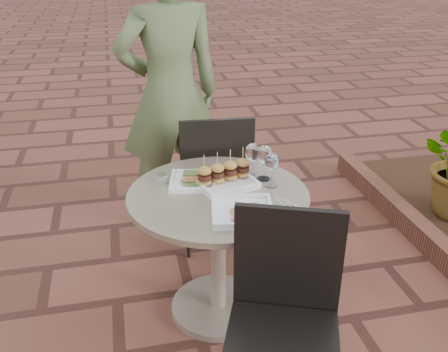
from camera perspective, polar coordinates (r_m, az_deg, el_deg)
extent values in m
plane|color=brown|center=(2.69, -2.47, -18.47)|extent=(60.00, 60.00, 0.00)
cylinder|color=gray|center=(2.86, -0.61, -14.65)|extent=(0.52, 0.52, 0.04)
cylinder|color=gray|center=(2.66, -0.64, -9.22)|extent=(0.08, 0.08, 0.70)
cylinder|color=gray|center=(2.47, -0.68, -2.26)|extent=(0.90, 0.90, 0.03)
cube|color=black|center=(3.23, -1.24, -0.43)|extent=(0.47, 0.47, 0.03)
cube|color=black|center=(2.94, -0.77, 2.24)|extent=(0.44, 0.06, 0.46)
cylinder|color=black|center=(3.53, 1.45, -2.23)|extent=(0.02, 0.02, 0.44)
cylinder|color=black|center=(3.48, -4.72, -2.67)|extent=(0.02, 0.02, 0.44)
cylinder|color=black|center=(3.20, 2.64, -5.39)|extent=(0.02, 0.02, 0.44)
cylinder|color=black|center=(3.16, -4.18, -5.92)|extent=(0.02, 0.02, 0.44)
cube|color=black|center=(2.06, 6.67, -18.12)|extent=(0.57, 0.57, 0.03)
cube|color=black|center=(2.06, 7.32, -9.23)|extent=(0.42, 0.19, 0.46)
cylinder|color=black|center=(2.37, 1.79, -18.57)|extent=(0.02, 0.02, 0.44)
imported|color=#4C5D33|center=(3.27, -6.19, 9.20)|extent=(0.75, 0.55, 1.90)
cube|color=white|center=(2.56, -3.55, -0.73)|extent=(0.27, 0.27, 0.01)
cube|color=#E98B52|center=(2.54, -3.57, -0.07)|extent=(0.11, 0.08, 0.03)
cube|color=#4D5B29|center=(2.53, -3.58, 0.36)|extent=(0.11, 0.08, 0.01)
cube|color=white|center=(2.55, -0.01, -0.72)|extent=(0.34, 0.34, 0.01)
cube|color=white|center=(2.28, 2.12, -4.25)|extent=(0.32, 0.32, 0.01)
ellipsoid|color=#D2567A|center=(2.20, 1.42, -4.85)|extent=(0.05, 0.04, 0.02)
cylinder|color=white|center=(2.54, 5.38, -1.05)|extent=(0.06, 0.06, 0.00)
cylinder|color=white|center=(2.52, 5.42, -0.20)|extent=(0.01, 0.01, 0.08)
ellipsoid|color=white|center=(2.49, 5.50, 1.62)|extent=(0.08, 0.08, 0.10)
cylinder|color=white|center=(2.49, 5.50, 1.51)|extent=(0.06, 0.06, 0.04)
cylinder|color=white|center=(2.63, 3.22, -0.04)|extent=(0.07, 0.07, 0.00)
cylinder|color=white|center=(2.61, 3.24, 0.84)|extent=(0.01, 0.01, 0.08)
ellipsoid|color=white|center=(2.57, 3.29, 2.70)|extent=(0.08, 0.08, 0.10)
cylinder|color=white|center=(2.61, 4.54, -0.30)|extent=(0.07, 0.07, 0.00)
cylinder|color=white|center=(2.59, 4.57, 0.58)|extent=(0.01, 0.01, 0.08)
ellipsoid|color=white|center=(2.55, 4.64, 2.45)|extent=(0.08, 0.08, 0.10)
cylinder|color=silver|center=(2.57, -7.09, -0.27)|extent=(0.07, 0.07, 0.05)
cube|color=brown|center=(3.42, 24.22, -8.53)|extent=(0.12, 3.00, 0.15)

